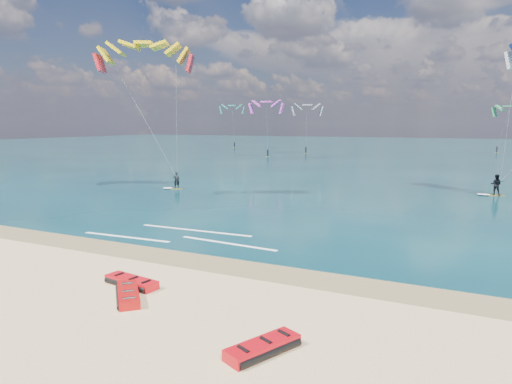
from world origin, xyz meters
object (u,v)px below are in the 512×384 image
(packed_kite_left, at_px, (132,286))
(packed_kite_right, at_px, (263,353))
(kitesurfer_main, at_px, (160,110))
(packed_kite_mid, at_px, (128,299))

(packed_kite_left, relative_size, packed_kite_right, 1.04)
(kitesurfer_main, bearing_deg, packed_kite_mid, -84.40)
(packed_kite_left, relative_size, packed_kite_mid, 1.01)
(packed_kite_left, bearing_deg, kitesurfer_main, 132.34)
(packed_kite_right, bearing_deg, kitesurfer_main, 67.22)
(packed_kite_mid, xyz_separation_m, packed_kite_right, (6.23, -1.53, 0.00))
(packed_kite_left, xyz_separation_m, kitesurfer_main, (-13.69, 20.22, 7.63))
(packed_kite_right, bearing_deg, packed_kite_left, 94.30)
(packed_kite_left, distance_m, packed_kite_mid, 1.41)
(kitesurfer_main, bearing_deg, packed_kite_right, -76.41)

